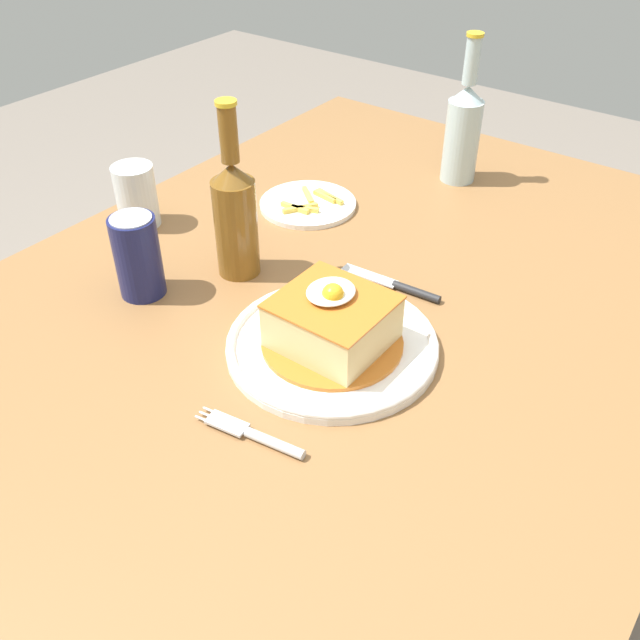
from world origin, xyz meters
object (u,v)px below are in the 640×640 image
object	(u,v)px
beer_bottle_amber	(236,213)
soda_can	(138,256)
main_plate	(332,344)
beer_bottle_clear	(463,129)
side_plate_fries	(308,204)
fork	(259,437)
knife	(402,287)
drinking_glass	(137,200)

from	to	relation	value
beer_bottle_amber	soda_can	bearing A→B (deg)	149.92
main_plate	beer_bottle_clear	distance (m)	0.57
beer_bottle_clear	side_plate_fries	distance (m)	0.31
fork	beer_bottle_clear	distance (m)	0.75
beer_bottle_clear	side_plate_fries	size ratio (longest dim) A/B	1.56
knife	fork	bearing A→B (deg)	-175.76
side_plate_fries	main_plate	bearing A→B (deg)	-137.82
fork	side_plate_fries	size ratio (longest dim) A/B	0.83
knife	drinking_glass	xyz separation A→B (m)	(-0.10, 0.46, 0.04)
soda_can	drinking_glass	xyz separation A→B (m)	(0.13, 0.16, -0.02)
drinking_glass	side_plate_fries	size ratio (longest dim) A/B	0.62
main_plate	drinking_glass	distance (m)	0.46
soda_can	drinking_glass	distance (m)	0.21
main_plate	knife	world-z (taller)	main_plate
knife	beer_bottle_amber	size ratio (longest dim) A/B	0.62
beer_bottle_amber	fork	bearing A→B (deg)	-134.67
main_plate	beer_bottle_clear	xyz separation A→B (m)	(0.55, 0.11, 0.09)
main_plate	side_plate_fries	size ratio (longest dim) A/B	1.64
fork	beer_bottle_amber	size ratio (longest dim) A/B	0.53
drinking_glass	fork	bearing A→B (deg)	-117.74
main_plate	side_plate_fries	xyz separation A→B (m)	(0.29, 0.27, -0.00)
knife	side_plate_fries	xyz separation A→B (m)	(0.12, 0.27, -0.00)
knife	beer_bottle_clear	xyz separation A→B (m)	(0.38, 0.11, 0.09)
fork	beer_bottle_amber	world-z (taller)	beer_bottle_amber
main_plate	drinking_glass	world-z (taller)	drinking_glass
main_plate	fork	world-z (taller)	main_plate
fork	knife	distance (m)	0.35
side_plate_fries	beer_bottle_amber	bearing A→B (deg)	-169.60
soda_can	side_plate_fries	bearing A→B (deg)	-5.47
fork	drinking_glass	world-z (taller)	drinking_glass
fork	knife	bearing A→B (deg)	4.24
main_plate	drinking_glass	xyz separation A→B (m)	(0.07, 0.46, 0.04)
beer_bottle_clear	knife	bearing A→B (deg)	-163.85
beer_bottle_clear	side_plate_fries	xyz separation A→B (m)	(-0.26, 0.16, -0.09)
drinking_glass	side_plate_fries	distance (m)	0.29
soda_can	beer_bottle_amber	world-z (taller)	beer_bottle_amber
beer_bottle_amber	beer_bottle_clear	size ratio (longest dim) A/B	1.00
fork	beer_bottle_clear	bearing A→B (deg)	10.51
side_plate_fries	beer_bottle_clear	bearing A→B (deg)	-31.89
fork	beer_bottle_clear	xyz separation A→B (m)	(0.73, 0.14, 0.09)
soda_can	beer_bottle_clear	size ratio (longest dim) A/B	0.47
knife	beer_bottle_amber	distance (m)	0.27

